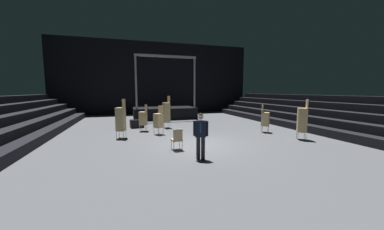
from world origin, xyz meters
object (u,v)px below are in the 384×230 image
chair_stack_mid_right (166,112)px  chair_stack_rear_left (121,119)px  chair_stack_front_left (265,119)px  stage_riser (165,112)px  loose_chair_near_man (177,138)px  chair_stack_mid_centre (302,120)px  chair_stack_front_right (159,120)px  equipment_road_case (137,124)px  chair_stack_mid_left (143,118)px  man_with_tie (201,133)px

chair_stack_mid_right → chair_stack_rear_left: size_ratio=1.04×
chair_stack_front_left → chair_stack_rear_left: size_ratio=0.80×
stage_riser → loose_chair_near_man: size_ratio=5.93×
chair_stack_mid_centre → loose_chair_near_man: chair_stack_mid_centre is taller
stage_riser → chair_stack_front_right: bearing=-102.3°
chair_stack_mid_centre → loose_chair_near_man: 6.79m
loose_chair_near_man → chair_stack_mid_right: bearing=79.5°
chair_stack_front_right → chair_stack_mid_centre: bearing=-149.1°
chair_stack_mid_right → chair_stack_rear_left: chair_stack_mid_right is taller
chair_stack_mid_right → equipment_road_case: 2.25m
stage_riser → chair_stack_mid_left: stage_riser is taller
man_with_tie → chair_stack_mid_left: 6.62m
chair_stack_mid_left → stage_riser: bearing=-2.4°
chair_stack_front_left → equipment_road_case: 8.60m
chair_stack_mid_centre → chair_stack_rear_left: size_ratio=1.00×
man_with_tie → chair_stack_mid_centre: (6.21, 1.57, 0.07)m
chair_stack_front_right → chair_stack_rear_left: chair_stack_rear_left is taller
man_with_tie → chair_stack_mid_right: size_ratio=0.79×
stage_riser → loose_chair_near_man: 10.83m
chair_stack_front_right → chair_stack_mid_right: bearing=-54.1°
chair_stack_front_left → man_with_tie: bearing=-11.1°
chair_stack_mid_centre → chair_stack_front_right: bearing=97.5°
chair_stack_front_right → chair_stack_mid_right: size_ratio=0.77×
chair_stack_mid_right → chair_stack_mid_centre: 8.41m
chair_stack_mid_left → equipment_road_case: chair_stack_mid_left is taller
chair_stack_mid_left → chair_stack_mid_right: chair_stack_mid_right is taller
chair_stack_rear_left → chair_stack_front_right: bearing=-58.8°
chair_stack_mid_right → chair_stack_rear_left: (-2.94, -2.55, -0.04)m
chair_stack_mid_left → chair_stack_mid_centre: size_ratio=0.80×
chair_stack_rear_left → equipment_road_case: size_ratio=2.37×
chair_stack_front_left → chair_stack_mid_right: chair_stack_mid_right is taller
chair_stack_front_left → chair_stack_mid_centre: chair_stack_mid_centre is taller
chair_stack_front_left → chair_stack_front_right: 6.55m
chair_stack_mid_right → loose_chair_near_man: size_ratio=2.35×
stage_riser → chair_stack_mid_right: size_ratio=2.52×
chair_stack_mid_right → chair_stack_mid_centre: bearing=-142.6°
chair_stack_mid_left → chair_stack_mid_centre: chair_stack_mid_centre is taller
chair_stack_mid_centre → chair_stack_front_left: bearing=49.8°
chair_stack_mid_centre → equipment_road_case: size_ratio=2.37×
loose_chair_near_man → man_with_tie: bearing=-74.5°
chair_stack_front_left → chair_stack_mid_right: size_ratio=0.77×
stage_riser → man_with_tie: (-0.70, -12.25, 0.38)m
chair_stack_mid_centre → stage_riser: bearing=61.5°
stage_riser → chair_stack_rear_left: size_ratio=2.62×
chair_stack_mid_left → chair_stack_rear_left: size_ratio=0.80×
chair_stack_front_left → loose_chair_near_man: bearing=-24.8°
man_with_tie → equipment_road_case: size_ratio=1.95×
chair_stack_front_left → loose_chair_near_man: size_ratio=1.81×
chair_stack_front_right → chair_stack_mid_centre: (7.06, -3.55, 0.21)m
man_with_tie → chair_stack_front_left: size_ratio=1.03×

